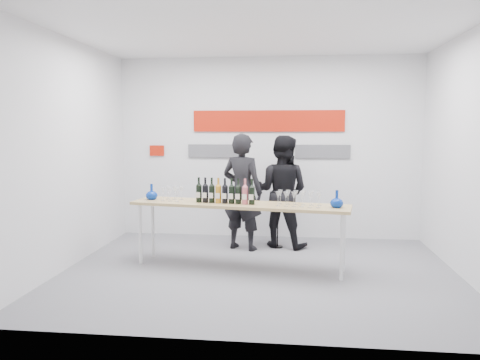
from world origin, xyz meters
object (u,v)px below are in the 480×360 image
Objects in this scene: presenter_left at (242,192)px; mic_stand at (278,220)px; tasting_table at (239,208)px; presenter_right at (282,191)px.

presenter_left reaches higher than mic_stand.
presenter_left is (-0.06, 0.95, 0.09)m from tasting_table.
mic_stand reaches higher than tasting_table.
tasting_table is 2.05× the size of mic_stand.
presenter_right is at bearing 60.24° from mic_stand.
presenter_left is 1.24× the size of mic_stand.
presenter_right is at bearing 75.09° from tasting_table.
presenter_left is 1.02× the size of presenter_right.
tasting_table is 1.69× the size of presenter_right.
presenter_left is 0.71m from mic_stand.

